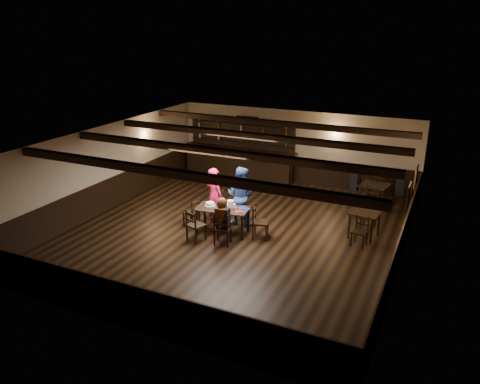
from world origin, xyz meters
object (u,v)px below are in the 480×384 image
at_px(dining_table, 223,211).
at_px(man_blue, 241,196).
at_px(cake, 210,204).
at_px(bar_counter, 240,159).
at_px(chair_near_right, 222,227).
at_px(woman_pink, 214,195).
at_px(chair_near_left, 194,223).

distance_m(dining_table, man_blue, 0.84).
bearing_deg(cake, bar_counter, 105.55).
relative_size(man_blue, cake, 5.91).
bearing_deg(cake, chair_near_right, -44.89).
bearing_deg(chair_near_right, woman_pink, 124.94).
bearing_deg(man_blue, chair_near_right, 99.23).
bearing_deg(chair_near_right, bar_counter, 110.61).
relative_size(chair_near_left, man_blue, 0.52).
distance_m(chair_near_left, bar_counter, 5.94).
xyz_separation_m(chair_near_left, woman_pink, (-0.16, 1.48, 0.30)).
bearing_deg(bar_counter, chair_near_right, -69.39).
bearing_deg(woman_pink, chair_near_right, 142.55).
bearing_deg(man_blue, bar_counter, -61.36).
distance_m(chair_near_right, bar_counter, 6.05).
xyz_separation_m(dining_table, bar_counter, (-1.78, 4.92, 0.07)).
xyz_separation_m(chair_near_right, bar_counter, (-2.13, 5.66, 0.19)).
bearing_deg(woman_pink, chair_near_left, 113.66).
distance_m(woman_pink, bar_counter, 4.46).
height_order(chair_near_right, bar_counter, bar_counter).
distance_m(woman_pink, man_blue, 0.81).
bearing_deg(cake, dining_table, -2.95).
height_order(dining_table, chair_near_right, chair_near_right).
distance_m(chair_near_left, chair_near_right, 0.80).
distance_m(chair_near_left, woman_pink, 1.52).
bearing_deg(chair_near_right, chair_near_left, -171.59).
height_order(man_blue, cake, man_blue).
distance_m(dining_table, bar_counter, 5.23).
distance_m(cake, bar_counter, 5.09).
bearing_deg(chair_near_left, chair_near_right, 8.41).
bearing_deg(dining_table, chair_near_right, -64.74).
relative_size(chair_near_left, chair_near_right, 1.00).
distance_m(dining_table, cake, 0.44).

